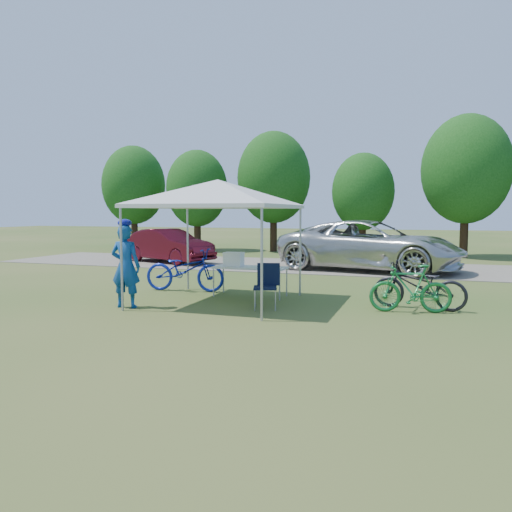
# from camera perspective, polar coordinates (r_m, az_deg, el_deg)

# --- Properties ---
(ground) EXTENTS (100.00, 100.00, 0.00)m
(ground) POSITION_cam_1_polar(r_m,az_deg,el_deg) (11.24, -4.28, -5.31)
(ground) COLOR #2D5119
(ground) RESTS_ON ground
(gravel_strip) EXTENTS (24.00, 5.00, 0.02)m
(gravel_strip) POSITION_cam_1_polar(r_m,az_deg,el_deg) (18.79, 5.27, -1.11)
(gravel_strip) COLOR gray
(gravel_strip) RESTS_ON ground
(canopy) EXTENTS (4.53, 4.53, 3.00)m
(canopy) POSITION_cam_1_polar(r_m,az_deg,el_deg) (11.07, -4.37, 8.32)
(canopy) COLOR #A5A5AA
(canopy) RESTS_ON ground
(treeline) EXTENTS (24.89, 4.28, 6.30)m
(treeline) POSITION_cam_1_polar(r_m,az_deg,el_deg) (24.71, 7.95, 8.51)
(treeline) COLOR #382314
(treeline) RESTS_ON ground
(folding_table) EXTENTS (1.74, 0.72, 0.71)m
(folding_table) POSITION_cam_1_polar(r_m,az_deg,el_deg) (11.92, -0.67, -1.44)
(folding_table) COLOR white
(folding_table) RESTS_ON ground
(folding_chair) EXTENTS (0.60, 0.62, 0.94)m
(folding_chair) POSITION_cam_1_polar(r_m,az_deg,el_deg) (10.48, 1.25, -2.97)
(folding_chair) COLOR black
(folding_chair) RESTS_ON ground
(cooler) EXTENTS (0.46, 0.32, 0.34)m
(cooler) POSITION_cam_1_polar(r_m,az_deg,el_deg) (12.04, -2.57, -0.36)
(cooler) COLOR white
(cooler) RESTS_ON folding_table
(ice_cream_cup) EXTENTS (0.08, 0.08, 0.06)m
(ice_cream_cup) POSITION_cam_1_polar(r_m,az_deg,el_deg) (11.72, 1.30, -1.19)
(ice_cream_cup) COLOR #D7F138
(ice_cream_cup) RESTS_ON folding_table
(cyclist) EXTENTS (0.68, 0.49, 1.76)m
(cyclist) POSITION_cam_1_polar(r_m,az_deg,el_deg) (10.86, -14.67, -1.14)
(cyclist) COLOR #11448E
(cyclist) RESTS_ON ground
(bike_blue) EXTENTS (2.15, 0.95, 1.09)m
(bike_blue) POSITION_cam_1_polar(r_m,az_deg,el_deg) (12.85, -8.13, -1.58)
(bike_blue) COLOR #11229B
(bike_blue) RESTS_ON ground
(bike_green) EXTENTS (1.67, 0.73, 0.97)m
(bike_green) POSITION_cam_1_polar(r_m,az_deg,el_deg) (10.50, 17.24, -3.57)
(bike_green) COLOR #1A7836
(bike_green) RESTS_ON ground
(bike_dark) EXTENTS (1.96, 0.92, 0.99)m
(bike_dark) POSITION_cam_1_polar(r_m,az_deg,el_deg) (10.90, 18.15, -3.23)
(bike_dark) COLOR black
(bike_dark) RESTS_ON ground
(minivan) EXTENTS (6.66, 4.04, 1.73)m
(minivan) POSITION_cam_1_polar(r_m,az_deg,el_deg) (17.56, 12.96, 1.21)
(minivan) COLOR silver
(minivan) RESTS_ON gravel_strip
(sedan) EXTENTS (4.27, 2.65, 1.33)m
(sedan) POSITION_cam_1_polar(r_m,az_deg,el_deg) (20.21, -9.99, 1.18)
(sedan) COLOR #4B0C17
(sedan) RESTS_ON gravel_strip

